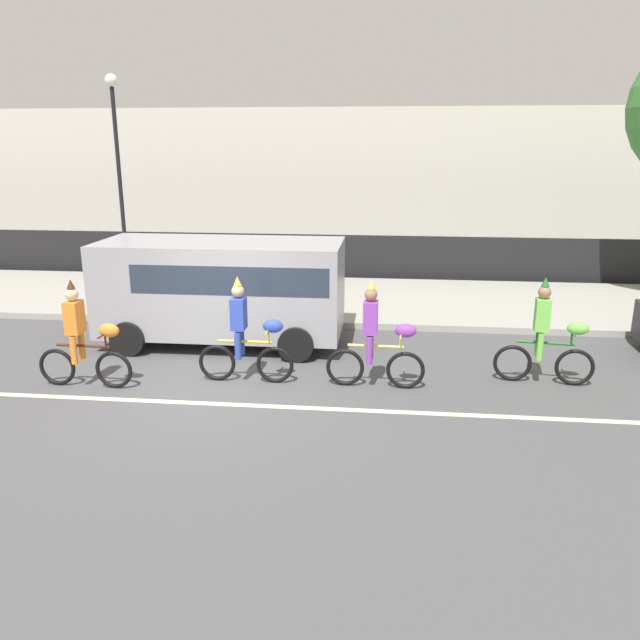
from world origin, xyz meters
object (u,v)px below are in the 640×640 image
Objects in this scene: parade_cyclist_orange at (83,341)px; street_lamp_post at (117,148)px; parade_cyclist_lime at (547,338)px; parked_van_grey at (225,285)px; parade_cyclist_purple at (377,341)px; parade_cyclist_cobalt at (246,337)px.

parade_cyclist_orange is 0.33× the size of street_lamp_post.
street_lamp_post is (-10.72, 7.27, 3.15)m from parade_cyclist_lime.
parade_cyclist_lime is 0.38× the size of parked_van_grey.
parade_cyclist_lime is 6.39m from parked_van_grey.
parked_van_grey is (-3.21, 2.16, 0.44)m from parade_cyclist_purple.
parade_cyclist_cobalt is 2.30m from parade_cyclist_purple.
parade_cyclist_lime is (2.96, 0.50, 0.00)m from parade_cyclist_purple.
parked_van_grey is at bearing 164.95° from parade_cyclist_lime.
street_lamp_post is (-2.74, 8.30, 3.15)m from parade_cyclist_orange.
parade_cyclist_cobalt is at bearing -67.08° from parked_van_grey.
street_lamp_post is (-4.56, 5.61, 2.71)m from parked_van_grey.
street_lamp_post is at bearing 134.98° from parade_cyclist_purple.
parked_van_grey is 7.72m from street_lamp_post.
parade_cyclist_purple is 11.42m from street_lamp_post.
parade_cyclist_orange and parade_cyclist_cobalt have the same top height.
parade_cyclist_cobalt and parade_cyclist_purple have the same top height.
parade_cyclist_purple is (2.30, -0.01, 0.00)m from parade_cyclist_cobalt.
parade_cyclist_purple is (5.03, 0.53, 0.00)m from parade_cyclist_orange.
parade_cyclist_orange and parade_cyclist_lime have the same top height.
street_lamp_post reaches higher than parked_van_grey.
parade_cyclist_orange is 8.05m from parade_cyclist_lime.
parked_van_grey is (1.82, 2.69, 0.44)m from parade_cyclist_orange.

